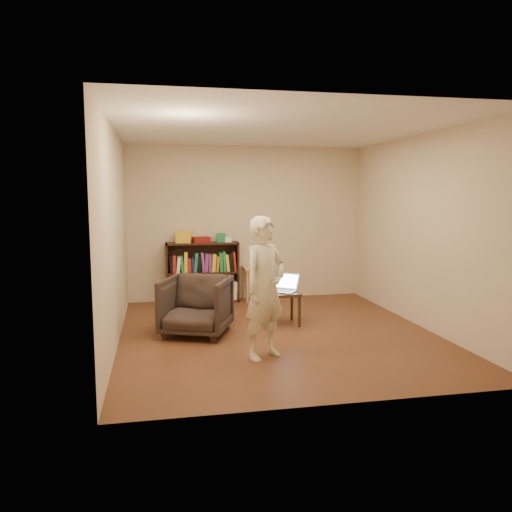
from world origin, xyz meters
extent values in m
plane|color=#4D2F19|center=(0.00, 0.00, 0.00)|extent=(4.50, 4.50, 0.00)
plane|color=white|center=(0.00, 0.00, 2.60)|extent=(4.50, 4.50, 0.00)
plane|color=beige|center=(0.00, 2.25, 1.30)|extent=(4.00, 0.00, 4.00)
plane|color=beige|center=(-2.00, 0.00, 1.30)|extent=(0.00, 4.50, 4.50)
plane|color=beige|center=(2.00, 0.00, 1.30)|extent=(0.00, 4.50, 4.50)
cube|color=black|center=(-1.36, 2.08, 0.50)|extent=(0.03, 0.30, 1.00)
cube|color=black|center=(-0.19, 2.08, 0.50)|extent=(0.03, 0.30, 1.00)
cube|color=black|center=(-0.78, 2.22, 0.50)|extent=(1.20, 0.02, 1.00)
cube|color=black|center=(-0.78, 2.08, 0.01)|extent=(1.20, 0.30, 0.03)
cube|color=black|center=(-0.78, 2.08, 0.50)|extent=(1.14, 0.30, 0.03)
cube|color=black|center=(-0.78, 2.08, 0.98)|extent=(1.20, 0.30, 0.03)
cube|color=yellow|center=(-1.08, 2.10, 1.10)|extent=(0.27, 0.21, 0.20)
cube|color=maroon|center=(-0.79, 2.09, 1.05)|extent=(0.30, 0.24, 0.09)
cube|color=#217E42|center=(-0.46, 2.10, 1.07)|extent=(0.15, 0.15, 0.14)
cube|color=white|center=(-0.35, 2.08, 1.04)|extent=(0.11, 0.11, 0.08)
cube|color=tan|center=(0.10, 2.03, 0.55)|extent=(0.40, 0.40, 0.04)
cylinder|color=tan|center=(-0.05, 1.87, 0.27)|extent=(0.04, 0.04, 0.53)
cylinder|color=tan|center=(0.26, 1.87, 0.27)|extent=(0.04, 0.04, 0.53)
cylinder|color=tan|center=(-0.05, 2.19, 0.27)|extent=(0.04, 0.04, 0.53)
cylinder|color=tan|center=(0.26, 2.19, 0.27)|extent=(0.04, 0.04, 0.53)
imported|color=#302620|center=(-1.04, 0.14, 0.38)|extent=(1.05, 1.07, 0.75)
cube|color=black|center=(0.17, 0.42, 0.44)|extent=(0.45, 0.45, 0.04)
cylinder|color=black|center=(-0.02, 0.23, 0.21)|extent=(0.04, 0.04, 0.42)
cylinder|color=black|center=(0.36, 0.23, 0.21)|extent=(0.04, 0.04, 0.42)
cylinder|color=black|center=(-0.02, 0.62, 0.21)|extent=(0.04, 0.04, 0.42)
cylinder|color=black|center=(0.36, 0.62, 0.21)|extent=(0.04, 0.04, 0.42)
cube|color=#B6B6BB|center=(0.17, 0.42, 0.47)|extent=(0.42, 0.40, 0.02)
cube|color=black|center=(0.17, 0.42, 0.48)|extent=(0.31, 0.28, 0.00)
cube|color=#B6B6BB|center=(0.28, 0.56, 0.58)|extent=(0.34, 0.30, 0.22)
cube|color=#B5CFFD|center=(0.28, 0.56, 0.58)|extent=(0.29, 0.26, 0.18)
imported|color=beige|center=(-0.37, -0.91, 0.78)|extent=(0.68, 0.63, 1.56)
camera|label=1|loc=(-1.50, -6.14, 1.81)|focal=35.00mm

